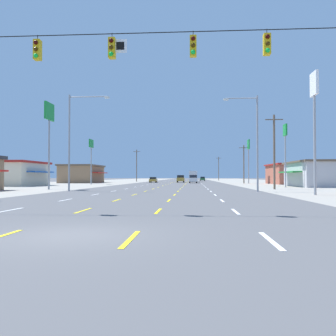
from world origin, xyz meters
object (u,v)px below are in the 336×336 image
pole_sign_left_row_2 (91,149)px  pole_sign_right_row_1 (285,141)px  hatchback_far_right_far (203,179)px  sedan_far_left_near (153,180)px  suv_center_turn_mid (181,179)px  box_truck_inner_right_midfar (193,176)px  pole_sign_right_row_0 (314,104)px  pole_sign_right_row_2 (248,150)px  streetlight_left_row_0 (73,135)px  pole_sign_left_row_1 (49,122)px  streetlight_right_row_0 (254,137)px  suv_inner_right_nearest (193,179)px

pole_sign_left_row_2 → pole_sign_right_row_1: bearing=-26.7°
pole_sign_left_row_2 → hatchback_far_right_far: bearing=69.3°
pole_sign_left_row_2 → pole_sign_right_row_1: (33.94, -17.05, -0.20)m
sedan_far_left_near → hatchback_far_right_far: size_ratio=1.15×
sedan_far_left_near → suv_center_turn_mid: 7.64m
box_truck_inner_right_midfar → pole_sign_right_row_0: bearing=-82.3°
pole_sign_right_row_2 → sedan_far_left_near: bearing=155.0°
box_truck_inner_right_midfar → streetlight_left_row_0: 71.45m
pole_sign_left_row_1 → streetlight_right_row_0: 24.72m
pole_sign_right_row_1 → pole_sign_right_row_2: (-0.87, 29.85, 0.94)m
suv_inner_right_nearest → box_truck_inner_right_midfar: bearing=90.1°
streetlight_right_row_0 → suv_inner_right_nearest: bearing=97.1°
suv_center_turn_mid → box_truck_inner_right_midfar: box_truck_inner_right_midfar is taller
suv_inner_right_nearest → pole_sign_right_row_0: size_ratio=0.46×
pole_sign_right_row_2 → streetlight_right_row_0: streetlight_right_row_0 is taller
pole_sign_right_row_2 → streetlight_left_row_0: 52.50m
box_truck_inner_right_midfar → streetlight_left_row_0: streetlight_left_row_0 is taller
suv_center_turn_mid → pole_sign_right_row_1: size_ratio=0.53×
suv_inner_right_nearest → sedan_far_left_near: bearing=153.4°
suv_center_turn_mid → pole_sign_left_row_1: bearing=-104.8°
pole_sign_left_row_1 → pole_sign_right_row_0: (28.13, -11.58, -0.55)m
sedan_far_left_near → suv_center_turn_mid: suv_center_turn_mid is taller
box_truck_inner_right_midfar → suv_inner_right_nearest: bearing=-89.9°
pole_sign_left_row_1 → suv_center_turn_mid: bearing=75.2°
suv_inner_right_nearest → pole_sign_left_row_1: pole_sign_left_row_1 is taller
sedan_far_left_near → pole_sign_right_row_0: (20.84, -63.32, 7.07)m
box_truck_inner_right_midfar → pole_sign_left_row_1: bearing=-105.2°
suv_inner_right_nearest → pole_sign_right_row_0: 59.39m
streetlight_right_row_0 → pole_sign_right_row_1: bearing=65.7°
pole_sign_left_row_1 → sedan_far_left_near: bearing=82.0°
sedan_far_left_near → box_truck_inner_right_midfar: (10.45, 13.64, 1.08)m
pole_sign_left_row_1 → pole_sign_right_row_0: bearing=-22.4°
suv_center_turn_mid → hatchback_far_right_far: bearing=79.5°
pole_sign_left_row_1 → pole_sign_right_row_1: 33.22m
sedan_far_left_near → pole_sign_right_row_2: (23.11, -10.76, 7.01)m
sedan_far_left_near → pole_sign_left_row_2: (-9.96, -23.56, 6.27)m
pole_sign_left_row_2 → pole_sign_right_row_0: 50.31m
pole_sign_left_row_1 → pole_sign_right_row_2: size_ratio=1.06×
pole_sign_left_row_2 → streetlight_right_row_0: size_ratio=0.89×
box_truck_inner_right_midfar → pole_sign_right_row_2: (12.67, -24.40, 5.93)m
suv_center_turn_mid → streetlight_left_row_0: 60.30m
pole_sign_right_row_2 → streetlight_right_row_0: (-6.27, -45.70, -1.97)m
suv_inner_right_nearest → pole_sign_right_row_2: pole_sign_right_row_2 is taller
sedan_far_left_near → pole_sign_right_row_1: 47.55m
pole_sign_left_row_2 → pole_sign_left_row_1: bearing=-84.6°
box_truck_inner_right_midfar → pole_sign_left_row_2: 42.74m
streetlight_right_row_0 → streetlight_left_row_0: bearing=180.0°
box_truck_inner_right_midfar → hatchback_far_right_far: bearing=82.3°
pole_sign_right_row_1 → streetlight_left_row_0: size_ratio=0.88×
suv_inner_right_nearest → suv_center_turn_mid: same height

